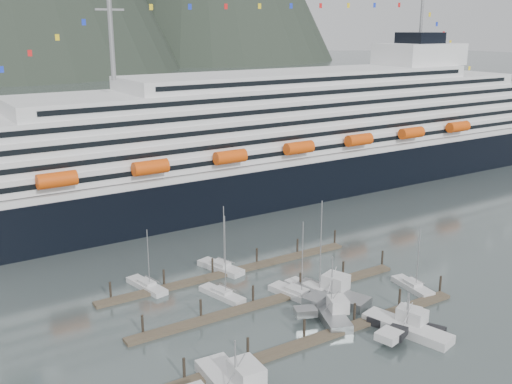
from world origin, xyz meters
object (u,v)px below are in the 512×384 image
cruise_ship (273,146)px  sailboat_e (147,286)px  sailboat_f (221,268)px  sailboat_h (412,287)px  sailboat_b (222,295)px  sailboat_c (297,295)px  sailboat_d (314,292)px  trawler_b (330,313)px  trawler_e (331,294)px  trawler_d (406,325)px  trawler_c (406,327)px

cruise_ship → sailboat_e: bearing=-143.4°
cruise_ship → sailboat_f: bearing=-134.3°
sailboat_h → sailboat_b: bearing=70.3°
sailboat_c → sailboat_d: 3.01m
sailboat_c → trawler_b: (-0.08, -8.29, 0.44)m
sailboat_e → sailboat_c: bearing=-141.4°
sailboat_h → trawler_e: 14.32m
sailboat_d → sailboat_h: size_ratio=1.47×
trawler_b → sailboat_e: bearing=58.8°
trawler_b → trawler_e: bearing=-19.1°
trawler_d → trawler_e: 13.38m
trawler_d → sailboat_f: bearing=-6.5°
sailboat_h → trawler_b: (-17.74, -0.69, 0.46)m
cruise_ship → sailboat_b: (-40.92, -46.27, -11.63)m
trawler_d → trawler_e: (-2.69, 13.11, 0.15)m
cruise_ship → sailboat_h: cruise_ship is taller
trawler_c → cruise_ship: bearing=-34.2°
sailboat_c → trawler_e: bearing=-146.3°
trawler_e → sailboat_h: bearing=-126.1°
trawler_b → trawler_c: size_ratio=0.81×
trawler_b → trawler_e: 6.16m
sailboat_b → sailboat_d: (12.77, -7.12, 0.03)m
sailboat_b → trawler_b: (9.75, -14.74, 0.45)m
sailboat_e → trawler_e: size_ratio=0.84×
sailboat_d → trawler_c: size_ratio=1.24×
sailboat_d → trawler_d: 16.46m
cruise_ship → sailboat_h: (-13.42, -60.32, -11.64)m
sailboat_c → trawler_e: size_ratio=1.04×
sailboat_b → trawler_c: size_ratio=1.06×
sailboat_c → sailboat_d: size_ratio=0.81×
sailboat_f → sailboat_b: bearing=136.1°
sailboat_e → sailboat_f: (13.83, 0.12, 0.03)m
trawler_e → trawler_d: bearing=171.7°
sailboat_b → trawler_e: (13.75, -10.06, 0.57)m
sailboat_e → sailboat_h: (36.25, -23.41, 0.01)m
sailboat_d → sailboat_c: bearing=69.3°
cruise_ship → trawler_d: bearing=-109.4°
trawler_c → sailboat_c: bearing=5.1°
sailboat_d → trawler_e: size_ratio=1.28×
sailboat_d → sailboat_f: (-7.69, 16.61, -0.02)m
sailboat_f → sailboat_e: bearing=74.8°
sailboat_d → trawler_b: bearing=150.6°
sailboat_c → trawler_c: sailboat_c is taller
sailboat_h → sailboat_f: bearing=51.0°
sailboat_b → sailboat_h: size_ratio=1.26×
sailboat_d → cruise_ship: bearing=-35.6°
trawler_d → sailboat_c: bearing=-4.1°
cruise_ship → trawler_d: cruise_ship is taller
sailboat_c → sailboat_f: 16.63m
trawler_e → trawler_b: bearing=119.6°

